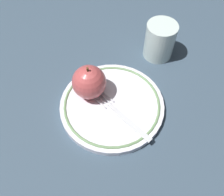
# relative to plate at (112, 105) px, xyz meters

# --- Properties ---
(ground_plane) EXTENTS (2.00, 2.00, 0.00)m
(ground_plane) POSITION_rel_plate_xyz_m (0.02, -0.01, -0.01)
(ground_plane) COLOR #3A4E5F
(plate) EXTENTS (0.23, 0.23, 0.02)m
(plate) POSITION_rel_plate_xyz_m (0.00, 0.00, 0.00)
(plate) COLOR white
(plate) RESTS_ON ground_plane
(apple_red_whole) EXTENTS (0.08, 0.08, 0.08)m
(apple_red_whole) POSITION_rel_plate_xyz_m (0.05, 0.03, 0.05)
(apple_red_whole) COLOR #C24E4E
(apple_red_whole) RESTS_ON plate
(fork) EXTENTS (0.18, 0.07, 0.00)m
(fork) POSITION_rel_plate_xyz_m (-0.03, -0.00, 0.01)
(fork) COLOR silver
(fork) RESTS_ON plate
(drinking_glass) EXTENTS (0.08, 0.08, 0.09)m
(drinking_glass) POSITION_rel_plate_xyz_m (0.09, -0.19, 0.04)
(drinking_glass) COLOR silver
(drinking_glass) RESTS_ON ground_plane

